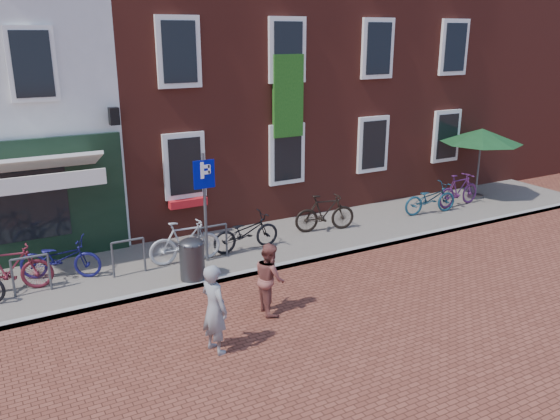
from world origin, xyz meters
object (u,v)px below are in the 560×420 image
litter_bin (192,257)px  bicycle_4 (246,232)px  bicycle_3 (185,242)px  bicycle_6 (430,198)px  bicycle_7 (459,190)px  parasol (482,133)px  woman (214,309)px  bicycle_2 (60,258)px  parking_sign (205,191)px  boy (270,278)px  bicycle_5 (325,213)px  bicycle_1 (9,269)px

litter_bin → bicycle_4: bearing=29.6°
litter_bin → bicycle_3: bicycle_3 is taller
bicycle_6 → bicycle_7: size_ratio=1.03×
parasol → woman: parasol is taller
bicycle_2 → bicycle_6: size_ratio=1.00×
bicycle_4 → parasol: bearing=-86.2°
litter_bin → bicycle_6: 7.90m
bicycle_3 → bicycle_7: same height
parking_sign → boy: 3.01m
bicycle_7 → parking_sign: bearing=88.9°
boy → bicycle_2: (-3.35, 3.43, -0.15)m
bicycle_4 → bicycle_6: same height
bicycle_2 → bicycle_7: bicycle_7 is taller
bicycle_5 → litter_bin: bearing=119.1°
parasol → bicycle_2: parasol is taller
litter_bin → bicycle_4: litter_bin is taller
woman → bicycle_1: woman is taller
bicycle_5 → boy: bearing=146.3°
bicycle_6 → litter_bin: bearing=104.1°
bicycle_6 → bicycle_7: 1.31m
litter_bin → parasol: 10.60m
parking_sign → litter_bin: bearing=-129.4°
bicycle_4 → bicycle_5: (2.48, 0.26, 0.05)m
woman → bicycle_2: 4.65m
woman → bicycle_1: size_ratio=0.94×
woman → bicycle_5: size_ratio=0.94×
parking_sign → bicycle_6: 7.28m
bicycle_5 → bicycle_4: bearing=108.4°
litter_bin → bicycle_5: bicycle_5 is taller
bicycle_4 → bicycle_7: bicycle_7 is taller
bicycle_3 → bicycle_6: (7.64, 0.10, -0.05)m
bicycle_1 → bicycle_7: size_ratio=1.00×
parasol → bicycle_6: (-2.52, -0.57, -1.65)m
bicycle_1 → bicycle_6: (11.35, -0.14, -0.05)m
parking_sign → bicycle_1: size_ratio=1.52×
bicycle_2 → bicycle_5: size_ratio=1.03×
boy → bicycle_6: 7.62m
parasol → bicycle_3: 10.32m
bicycle_5 → bicycle_1: bearing=103.0°
bicycle_1 → bicycle_2: size_ratio=0.97×
boy → bicycle_2: size_ratio=0.81×
bicycle_5 → bicycle_2: bearing=101.1°
bicycle_4 → bicycle_5: bearing=-84.5°
boy → bicycle_4: 3.14m
bicycle_5 → bicycle_7: same height
parasol → boy: (-9.50, -3.62, -1.50)m
litter_bin → parking_sign: bearing=50.6°
bicycle_5 → parasol: bearing=-74.0°
boy → bicycle_7: 8.87m
bicycle_1 → bicycle_5: size_ratio=1.00×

